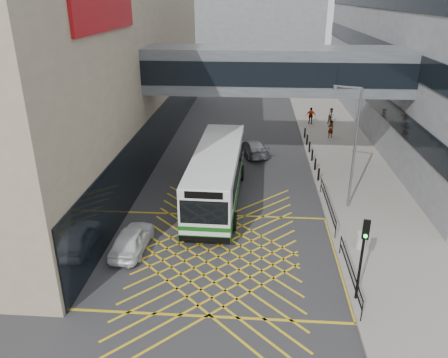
% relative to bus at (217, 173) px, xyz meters
% --- Properties ---
extents(ground, '(120.00, 120.00, 0.00)m').
position_rel_bus_xyz_m(ground, '(0.64, -6.79, -1.80)').
color(ground, '#333335').
extents(building_whsmith, '(24.17, 42.00, 16.00)m').
position_rel_bus_xyz_m(building_whsmith, '(-17.35, 9.20, 6.20)').
color(building_whsmith, tan).
rests_on(building_whsmith, ground).
extents(building_far, '(28.00, 16.00, 18.00)m').
position_rel_bus_xyz_m(building_far, '(-1.36, 53.21, 7.20)').
color(building_far, gray).
rests_on(building_far, ground).
extents(skybridge, '(20.00, 4.10, 3.00)m').
position_rel_bus_xyz_m(skybridge, '(3.64, 5.21, 5.70)').
color(skybridge, '#4F5459').
rests_on(skybridge, ground).
extents(pavement, '(6.00, 54.00, 0.16)m').
position_rel_bus_xyz_m(pavement, '(9.64, 8.21, -1.72)').
color(pavement, gray).
rests_on(pavement, ground).
extents(box_junction, '(12.00, 9.00, 0.01)m').
position_rel_bus_xyz_m(box_junction, '(0.64, -6.79, -1.80)').
color(box_junction, gold).
rests_on(box_junction, ground).
extents(bus, '(3.23, 12.05, 3.36)m').
position_rel_bus_xyz_m(bus, '(0.00, 0.00, 0.00)').
color(bus, silver).
rests_on(bus, ground).
extents(car_white, '(1.90, 4.25, 1.33)m').
position_rel_bus_xyz_m(car_white, '(-3.86, -6.49, -1.14)').
color(car_white, white).
rests_on(car_white, ground).
extents(car_dark, '(2.65, 4.67, 1.38)m').
position_rel_bus_xyz_m(car_dark, '(-0.47, 2.28, -1.11)').
color(car_dark, black).
rests_on(car_dark, ground).
extents(car_silver, '(3.05, 4.57, 1.31)m').
position_rel_bus_xyz_m(car_silver, '(2.12, 8.74, -1.14)').
color(car_silver, gray).
rests_on(car_silver, ground).
extents(traffic_light, '(0.30, 0.46, 3.93)m').
position_rel_bus_xyz_m(traffic_light, '(6.87, -9.94, 0.92)').
color(traffic_light, black).
rests_on(traffic_light, pavement).
extents(street_lamp, '(1.64, 0.74, 7.38)m').
position_rel_bus_xyz_m(street_lamp, '(8.05, -0.76, 2.57)').
color(street_lamp, slate).
rests_on(street_lamp, pavement).
extents(litter_bin, '(0.51, 0.51, 0.89)m').
position_rel_bus_xyz_m(litter_bin, '(7.96, -5.67, -1.20)').
color(litter_bin, '#ADA89E').
rests_on(litter_bin, pavement).
extents(kerb_railings, '(0.05, 12.54, 1.00)m').
position_rel_bus_xyz_m(kerb_railings, '(6.79, -5.02, -0.92)').
color(kerb_railings, black).
rests_on(kerb_railings, pavement).
extents(bollards, '(0.14, 10.14, 0.90)m').
position_rel_bus_xyz_m(bollards, '(6.89, 8.21, -1.19)').
color(bollards, black).
rests_on(bollards, pavement).
extents(pedestrian_a, '(0.78, 0.70, 1.61)m').
position_rel_bus_xyz_m(pedestrian_a, '(9.21, 13.43, -0.83)').
color(pedestrian_a, gray).
rests_on(pedestrian_a, pavement).
extents(pedestrian_b, '(0.90, 0.83, 1.60)m').
position_rel_bus_xyz_m(pedestrian_b, '(10.00, 18.15, -0.84)').
color(pedestrian_b, gray).
rests_on(pedestrian_b, pavement).
extents(pedestrian_c, '(1.05, 0.60, 1.68)m').
position_rel_bus_xyz_m(pedestrian_c, '(7.92, 17.93, -0.80)').
color(pedestrian_c, gray).
rests_on(pedestrian_c, pavement).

